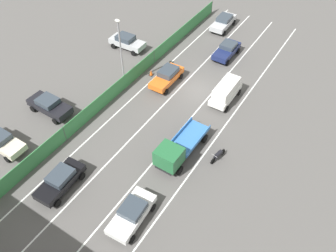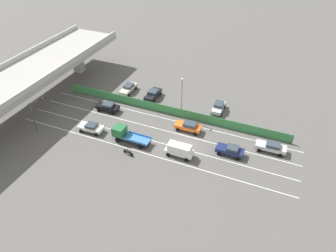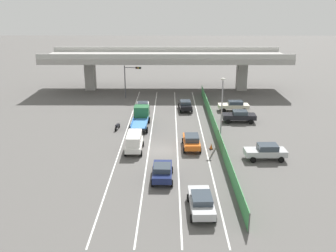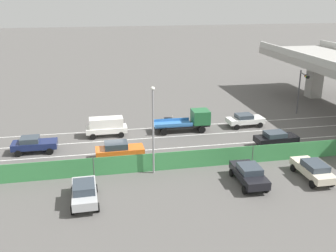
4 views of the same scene
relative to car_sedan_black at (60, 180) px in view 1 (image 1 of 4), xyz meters
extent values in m
plane|color=#565451|center=(-3.14, -16.46, -0.88)|extent=(300.00, 300.00, 0.00)
cube|color=silver|center=(-8.03, -11.04, -0.87)|extent=(0.14, 46.83, 0.01)
cube|color=silver|center=(-4.77, -11.04, -0.87)|extent=(0.14, 46.83, 0.01)
cube|color=silver|center=(-1.51, -11.04, -0.87)|extent=(0.14, 46.83, 0.01)
cube|color=silver|center=(1.75, -11.04, -0.87)|extent=(0.14, 46.83, 0.01)
cube|color=#3D8E4C|center=(3.37, -11.04, -0.05)|extent=(0.06, 42.83, 1.66)
cylinder|color=#4C514C|center=(3.37, -32.46, -0.05)|extent=(0.10, 0.10, 1.66)
cylinder|color=#4C514C|center=(3.37, -18.18, -0.05)|extent=(0.10, 0.10, 1.66)
cylinder|color=#4C514C|center=(3.37, -3.90, -0.05)|extent=(0.10, 0.10, 1.66)
cube|color=black|center=(0.00, 0.04, -0.10)|extent=(1.99, 4.38, 0.61)
cube|color=#333D47|center=(0.01, -0.14, 0.44)|extent=(1.65, 2.06, 0.47)
cylinder|color=black|center=(-0.96, 1.45, -0.56)|extent=(0.25, 0.65, 0.64)
cylinder|color=black|center=(0.79, 1.55, -0.56)|extent=(0.25, 0.65, 0.64)
cylinder|color=black|center=(-0.80, -1.46, -0.56)|extent=(0.25, 0.65, 0.64)
cylinder|color=black|center=(0.95, -1.37, -0.56)|extent=(0.25, 0.65, 0.64)
cube|color=#B7BABC|center=(0.14, -29.45, -0.09)|extent=(1.94, 4.73, 0.62)
cube|color=#333D47|center=(0.15, -29.70, 0.45)|extent=(1.64, 2.15, 0.47)
cylinder|color=black|center=(-0.80, -27.89, -0.56)|extent=(0.24, 0.65, 0.64)
cylinder|color=black|center=(0.98, -27.83, -0.56)|extent=(0.24, 0.65, 0.64)
cylinder|color=black|center=(-0.69, -31.07, -0.56)|extent=(0.24, 0.65, 0.64)
cylinder|color=black|center=(1.09, -31.01, -0.56)|extent=(0.24, 0.65, 0.64)
cube|color=navy|center=(-3.06, -23.73, -0.09)|extent=(1.81, 4.27, 0.61)
cube|color=#333D47|center=(-3.07, -24.14, 0.46)|extent=(1.58, 1.73, 0.49)
cylinder|color=black|center=(-3.95, -22.28, -0.56)|extent=(0.22, 0.64, 0.64)
cylinder|color=black|center=(-2.16, -22.29, -0.56)|extent=(0.22, 0.64, 0.64)
cylinder|color=black|center=(-3.96, -25.18, -0.56)|extent=(0.22, 0.64, 0.64)
cylinder|color=black|center=(-2.18, -25.19, -0.56)|extent=(0.22, 0.64, 0.64)
cube|color=silver|center=(-6.35, -16.66, -0.11)|extent=(1.75, 4.39, 0.57)
cube|color=silver|center=(-6.35, -16.66, 0.67)|extent=(1.54, 3.60, 1.00)
cylinder|color=black|center=(-7.22, -15.17, -0.56)|extent=(0.22, 0.64, 0.64)
cylinder|color=black|center=(-5.50, -15.16, -0.56)|extent=(0.22, 0.64, 0.64)
cylinder|color=black|center=(-7.21, -18.15, -0.56)|extent=(0.22, 0.64, 0.64)
cylinder|color=black|center=(-5.48, -18.14, -0.56)|extent=(0.22, 0.64, 0.64)
cube|color=orange|center=(0.10, -15.72, -0.10)|extent=(1.83, 4.51, 0.61)
cube|color=#333D47|center=(0.10, -16.06, 0.50)|extent=(1.59, 2.13, 0.58)
cylinder|color=black|center=(-0.81, -14.21, -0.56)|extent=(0.23, 0.64, 0.64)
cylinder|color=black|center=(0.96, -14.19, -0.56)|extent=(0.23, 0.64, 0.64)
cylinder|color=black|center=(-0.77, -17.26, -0.56)|extent=(0.23, 0.64, 0.64)
cylinder|color=black|center=(1.00, -17.23, -0.56)|extent=(0.23, 0.64, 0.64)
cube|color=silver|center=(-6.50, -0.67, -0.12)|extent=(2.08, 4.37, 0.56)
cube|color=#333D47|center=(-6.49, -0.86, 0.39)|extent=(1.71, 1.89, 0.46)
cylinder|color=black|center=(-7.50, 0.73, -0.56)|extent=(0.26, 0.65, 0.64)
cylinder|color=black|center=(-5.68, 0.84, -0.56)|extent=(0.26, 0.65, 0.64)
cylinder|color=black|center=(-7.33, -2.17, -0.56)|extent=(0.26, 0.65, 0.64)
cylinder|color=black|center=(-5.51, -2.06, -0.56)|extent=(0.26, 0.65, 0.64)
cube|color=black|center=(-6.29, -8.36, -0.15)|extent=(1.69, 6.29, 0.25)
cube|color=#236638|center=(-6.26, -6.17, 0.72)|extent=(2.03, 1.91, 1.50)
cube|color=#3875BC|center=(-6.31, -9.37, 0.02)|extent=(2.07, 4.26, 0.10)
cube|color=#3875BC|center=(-7.27, -9.36, 0.20)|extent=(0.14, 4.24, 0.36)
cube|color=#3875BC|center=(-5.34, -9.39, 0.20)|extent=(0.14, 4.24, 0.36)
cylinder|color=black|center=(-7.27, -6.22, -0.48)|extent=(0.27, 0.80, 0.80)
cylinder|color=black|center=(-5.26, -6.24, -0.48)|extent=(0.27, 0.80, 0.80)
cylinder|color=black|center=(-7.32, -10.48, -0.48)|extent=(0.27, 0.80, 0.80)
cylinder|color=black|center=(-5.32, -10.50, -0.48)|extent=(0.27, 0.80, 0.80)
cylinder|color=black|center=(-9.11, -8.65, -0.58)|extent=(0.21, 0.61, 0.60)
cylinder|color=black|center=(-9.37, -9.98, -0.58)|extent=(0.21, 0.61, 0.60)
cube|color=black|center=(-9.24, -9.31, -0.30)|extent=(0.45, 0.95, 0.36)
cylinder|color=#B2B2B2|center=(-9.13, -8.76, 0.04)|extent=(0.59, 0.15, 0.03)
cube|color=#B2B5B7|center=(7.76, -18.93, -0.08)|extent=(4.40, 1.88, 0.63)
cube|color=#333D47|center=(7.98, -18.93, 0.52)|extent=(2.07, 1.61, 0.57)
cylinder|color=black|center=(6.30, -19.86, -0.56)|extent=(0.65, 0.24, 0.64)
cylinder|color=black|center=(6.26, -18.08, -0.56)|extent=(0.65, 0.24, 0.64)
cylinder|color=black|center=(9.27, -19.78, -0.56)|extent=(0.65, 0.24, 0.64)
cylinder|color=black|center=(9.22, -18.01, -0.56)|extent=(0.65, 0.24, 0.64)
cube|color=black|center=(7.24, -5.84, -0.07)|extent=(4.61, 1.93, 0.66)
cube|color=#333D47|center=(7.34, -5.85, 0.51)|extent=(1.96, 1.66, 0.50)
cylinder|color=black|center=(5.67, -6.73, -0.56)|extent=(0.64, 0.23, 0.64)
cylinder|color=black|center=(5.71, -4.89, -0.56)|extent=(0.64, 0.23, 0.64)
cylinder|color=black|center=(8.78, -6.80, -0.56)|extent=(0.64, 0.23, 0.64)
cylinder|color=black|center=(8.82, -4.96, -0.56)|extent=(0.64, 0.23, 0.64)
cube|color=beige|center=(7.36, -0.26, -0.11)|extent=(4.62, 1.77, 0.59)
cylinder|color=black|center=(5.79, -1.13, -0.56)|extent=(0.64, 0.22, 0.64)
cylinder|color=black|center=(5.79, 0.62, -0.56)|extent=(0.64, 0.22, 0.64)
cylinder|color=black|center=(8.93, -1.14, -0.56)|extent=(0.64, 0.22, 0.64)
cylinder|color=gray|center=(3.76, -13.11, 2.78)|extent=(0.16, 0.16, 7.32)
ellipsoid|color=silver|center=(3.76, -13.11, 6.62)|extent=(0.60, 0.36, 0.28)
cone|color=orange|center=(2.34, -16.06, -0.53)|extent=(0.36, 0.36, 0.69)
cube|color=black|center=(2.34, -16.06, -0.86)|extent=(0.47, 0.47, 0.03)
camera|label=1|loc=(-15.75, 8.92, 22.39)|focal=36.85mm
camera|label=2|loc=(-39.86, -28.88, 31.74)|focal=33.22mm
camera|label=3|loc=(-2.35, -56.07, 15.15)|focal=40.35mm
camera|label=4|loc=(34.21, -17.82, 13.92)|focal=41.89mm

